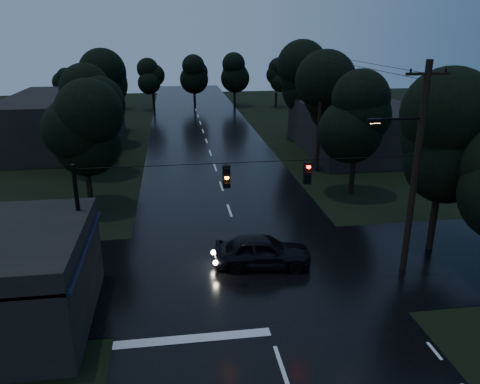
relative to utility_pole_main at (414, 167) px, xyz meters
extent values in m
cube|color=black|center=(-7.41, 19.00, -5.26)|extent=(12.00, 120.00, 0.02)
cube|color=black|center=(-7.41, 1.00, -5.26)|extent=(60.00, 9.00, 0.02)
cube|color=black|center=(-17.41, -2.00, -2.06)|extent=(6.00, 7.00, 0.12)
cube|color=black|center=(-14.41, -2.00, -2.06)|extent=(0.30, 7.00, 0.15)
cylinder|color=black|center=(-14.61, -5.00, -3.76)|extent=(0.10, 0.10, 3.00)
cylinder|color=black|center=(-14.61, 1.00, -3.76)|extent=(0.10, 0.10, 3.00)
cube|color=#FFC966|center=(-14.46, -3.50, -2.76)|extent=(0.06, 1.60, 0.50)
cube|color=#FFC966|center=(-14.46, -0.80, -2.76)|extent=(0.06, 1.20, 0.50)
cube|color=black|center=(6.59, 23.00, -3.06)|extent=(10.00, 14.00, 4.40)
cube|color=black|center=(-21.41, 29.00, -2.76)|extent=(10.00, 16.00, 5.00)
cylinder|color=black|center=(0.09, 0.00, -0.26)|extent=(0.30, 0.30, 10.00)
cube|color=black|center=(0.09, 0.00, 4.14)|extent=(2.00, 0.12, 0.12)
cylinder|color=black|center=(-1.01, 0.00, 2.24)|extent=(2.20, 0.10, 0.10)
cube|color=black|center=(-2.11, 0.00, 2.19)|extent=(0.60, 0.25, 0.18)
cube|color=#FFB266|center=(-2.11, 0.00, 2.09)|extent=(0.45, 0.18, 0.03)
cylinder|color=black|center=(0.89, 17.00, -1.51)|extent=(0.30, 0.30, 7.50)
cube|color=black|center=(0.89, 17.00, 1.64)|extent=(2.00, 0.12, 0.12)
cylinder|color=black|center=(-14.91, 0.00, -2.26)|extent=(0.18, 0.18, 6.00)
cylinder|color=black|center=(-7.41, 0.00, 0.54)|extent=(15.00, 0.03, 0.03)
cube|color=black|center=(-8.61, 0.00, -0.06)|extent=(0.32, 0.25, 1.00)
sphere|color=orange|center=(-8.61, -0.15, -0.06)|extent=(0.18, 0.18, 0.18)
cube|color=black|center=(-5.01, 0.00, -0.06)|extent=(0.32, 0.25, 1.00)
sphere|color=#FF0C07|center=(-5.01, -0.15, -0.06)|extent=(0.18, 0.18, 0.18)
cylinder|color=black|center=(2.59, 2.00, -3.86)|extent=(0.36, 0.36, 2.80)
sphere|color=black|center=(2.59, 2.00, -0.46)|extent=(4.48, 4.48, 4.48)
sphere|color=black|center=(2.59, 2.00, 0.74)|extent=(4.48, 4.48, 4.48)
sphere|color=black|center=(2.59, 2.00, 1.94)|extent=(4.48, 4.48, 4.48)
cylinder|color=black|center=(-16.41, 11.00, -4.03)|extent=(0.36, 0.36, 2.45)
sphere|color=black|center=(-16.41, 11.00, -1.06)|extent=(3.92, 3.92, 3.92)
sphere|color=black|center=(-16.41, 11.00, -0.01)|extent=(3.92, 3.92, 3.92)
sphere|color=black|center=(-16.41, 11.00, 1.04)|extent=(3.92, 3.92, 3.92)
cylinder|color=black|center=(-17.01, 19.00, -3.95)|extent=(0.36, 0.36, 2.62)
sphere|color=black|center=(-17.01, 19.00, -0.76)|extent=(4.20, 4.20, 4.20)
sphere|color=black|center=(-17.01, 19.00, 0.37)|extent=(4.20, 4.20, 4.20)
sphere|color=black|center=(-17.01, 19.00, 1.49)|extent=(4.20, 4.20, 4.20)
cylinder|color=black|center=(-17.61, 29.00, -3.86)|extent=(0.36, 0.36, 2.80)
sphere|color=black|center=(-17.61, 29.00, -0.46)|extent=(4.48, 4.48, 4.48)
sphere|color=black|center=(-17.61, 29.00, 0.74)|extent=(4.48, 4.48, 4.48)
sphere|color=black|center=(-17.61, 29.00, 1.94)|extent=(4.48, 4.48, 4.48)
cylinder|color=black|center=(1.59, 11.00, -3.95)|extent=(0.36, 0.36, 2.62)
sphere|color=black|center=(1.59, 11.00, -0.76)|extent=(4.20, 4.20, 4.20)
sphere|color=black|center=(1.59, 11.00, 0.37)|extent=(4.20, 4.20, 4.20)
sphere|color=black|center=(1.59, 11.00, 1.49)|extent=(4.20, 4.20, 4.20)
cylinder|color=black|center=(2.19, 19.00, -3.86)|extent=(0.36, 0.36, 2.80)
sphere|color=black|center=(2.19, 19.00, -0.46)|extent=(4.48, 4.48, 4.48)
sphere|color=black|center=(2.19, 19.00, 0.74)|extent=(4.48, 4.48, 4.48)
sphere|color=black|center=(2.19, 19.00, 1.94)|extent=(4.48, 4.48, 4.48)
cylinder|color=black|center=(2.79, 29.00, -3.77)|extent=(0.36, 0.36, 2.97)
sphere|color=black|center=(2.79, 29.00, -0.16)|extent=(4.76, 4.76, 4.76)
sphere|color=black|center=(2.79, 29.00, 1.12)|extent=(4.76, 4.76, 4.76)
sphere|color=black|center=(2.79, 29.00, 2.39)|extent=(4.76, 4.76, 4.76)
imported|color=black|center=(-6.69, 1.37, -4.44)|extent=(5.00, 2.52, 1.63)
camera|label=1|loc=(-10.77, -19.10, 5.99)|focal=35.00mm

